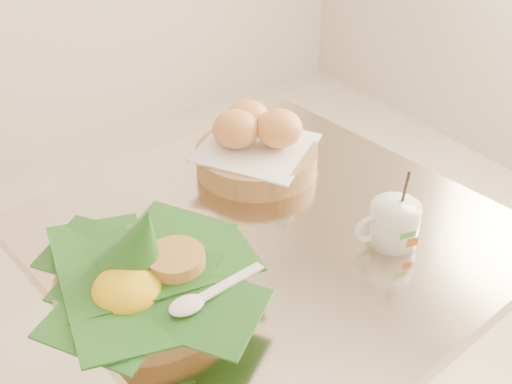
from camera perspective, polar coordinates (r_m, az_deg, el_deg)
cafe_table at (r=1.21m, az=1.35°, el=-11.64°), size 0.77×0.77×0.75m
rice_basket at (r=0.92m, az=-9.83°, el=-7.42°), size 0.32×0.32×0.16m
bread_basket at (r=1.20m, az=-0.04°, el=4.14°), size 0.27×0.27×0.12m
coffee_mug at (r=1.04m, az=12.08°, el=-2.69°), size 0.11×0.08×0.14m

